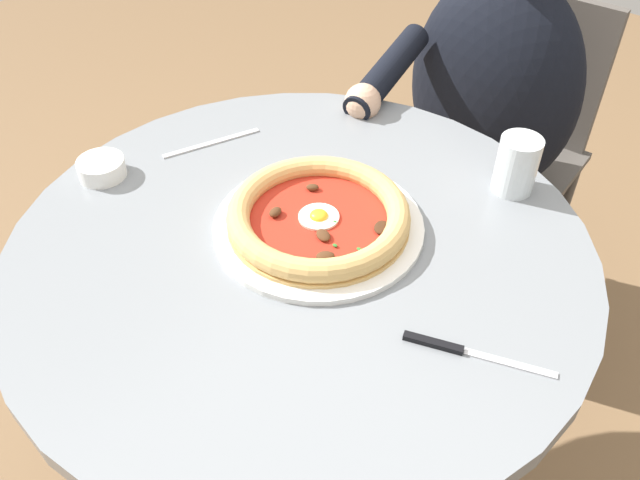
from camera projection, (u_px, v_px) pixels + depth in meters
dining_table at (302, 320)px, 1.10m from camera, size 0.88×0.88×0.76m
pizza_on_plate at (320, 219)px, 0.99m from camera, size 0.32×0.32×0.05m
water_glass at (516, 168)px, 1.05m from camera, size 0.07×0.07×0.10m
steak_knife at (455, 349)px, 0.83m from camera, size 0.18×0.08×0.01m
ramekin_capers at (101, 167)px, 1.10m from camera, size 0.08×0.08×0.03m
fork_utensil at (212, 143)px, 1.18m from camera, size 0.08×0.17×0.00m
diner_person at (477, 165)px, 1.55m from camera, size 0.39×0.50×1.13m
cafe_chair_diner at (503, 135)px, 1.62m from camera, size 0.41×0.41×0.84m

